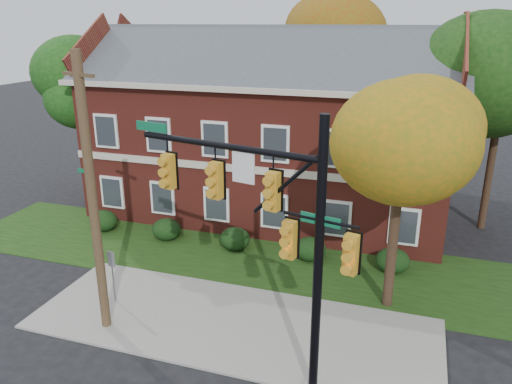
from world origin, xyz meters
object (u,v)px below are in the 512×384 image
(hedge_left, at_px, (166,229))
(hedge_far_right, at_px, (393,261))
(apartment_building, at_px, (269,121))
(hedge_right, at_px, (310,249))
(tree_near_right, at_px, (411,129))
(traffic_signal, at_px, (270,222))
(sign_post, at_px, (112,269))
(hedge_center, at_px, (235,239))
(utility_pole, at_px, (92,199))
(tree_far_rear, at_px, (326,39))
(hedge_far_left, at_px, (104,221))
(tree_left_rear, at_px, (94,84))

(hedge_left, relative_size, hedge_far_right, 1.00)
(apartment_building, xyz_separation_m, hedge_right, (3.50, -5.25, -4.46))
(tree_near_right, bearing_deg, hedge_far_right, 94.52)
(hedge_right, relative_size, traffic_signal, 0.18)
(hedge_far_right, relative_size, sign_post, 0.67)
(apartment_building, relative_size, hedge_left, 13.43)
(tree_near_right, bearing_deg, hedge_left, 165.19)
(hedge_center, height_order, sign_post, sign_post)
(tree_near_right, bearing_deg, utility_pole, -155.19)
(tree_near_right, distance_m, utility_pole, 10.42)
(apartment_building, height_order, tree_far_rear, tree_far_rear)
(tree_near_right, bearing_deg, hedge_far_left, 168.73)
(tree_far_rear, bearing_deg, hedge_left, -110.29)
(hedge_right, distance_m, utility_pole, 9.95)
(hedge_far_right, distance_m, sign_post, 11.24)
(hedge_right, height_order, tree_near_right, tree_near_right)
(hedge_center, xyz_separation_m, traffic_signal, (3.96, -7.74, 4.40))
(hedge_center, relative_size, traffic_signal, 0.18)
(hedge_right, bearing_deg, apartment_building, 123.67)
(apartment_building, height_order, sign_post, apartment_building)
(hedge_right, xyz_separation_m, hedge_far_right, (3.50, 0.00, 0.00))
(apartment_building, bearing_deg, tree_near_right, -48.23)
(hedge_center, bearing_deg, tree_left_rear, 156.96)
(hedge_center, height_order, hedge_far_right, same)
(tree_near_right, height_order, traffic_signal, tree_near_right)
(hedge_left, height_order, tree_near_right, tree_near_right)
(traffic_signal, relative_size, utility_pole, 0.86)
(traffic_signal, relative_size, sign_post, 3.78)
(tree_left_rear, bearing_deg, utility_pole, -55.76)
(sign_post, bearing_deg, hedge_far_left, 136.77)
(apartment_building, relative_size, sign_post, 8.96)
(traffic_signal, height_order, sign_post, traffic_signal)
(tree_far_rear, xyz_separation_m, sign_post, (-3.98, -18.79, -7.42))
(hedge_far_right, distance_m, utility_pole, 12.25)
(utility_pole, bearing_deg, sign_post, 130.88)
(utility_pole, xyz_separation_m, sign_post, (-0.58, 1.43, -3.25))
(tree_near_right, distance_m, traffic_signal, 6.15)
(hedge_far_left, xyz_separation_m, traffic_signal, (10.96, -7.74, 4.40))
(apartment_building, bearing_deg, hedge_far_left, -143.11)
(hedge_left, bearing_deg, hedge_right, 0.00)
(tree_near_right, height_order, tree_left_rear, tree_left_rear)
(hedge_center, bearing_deg, tree_near_right, -21.42)
(tree_far_rear, bearing_deg, apartment_building, -99.71)
(hedge_left, relative_size, traffic_signal, 0.18)
(apartment_building, relative_size, tree_left_rear, 2.12)
(apartment_building, xyz_separation_m, hedge_center, (0.00, -5.25, -4.46))
(hedge_far_left, bearing_deg, sign_post, -52.59)
(apartment_building, xyz_separation_m, utility_pole, (-2.06, -12.38, -0.31))
(hedge_right, distance_m, hedge_far_right, 3.50)
(hedge_right, bearing_deg, tree_far_rear, 99.36)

